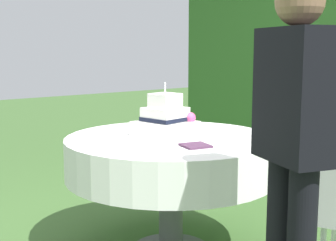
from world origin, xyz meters
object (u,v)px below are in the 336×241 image
(serving_plate_near, at_px, (136,150))
(serving_plate_far, at_px, (226,144))
(serving_plate_left, at_px, (242,137))
(cake_table, at_px, (171,157))
(wedding_cake, at_px, (166,120))
(serving_plate_right, at_px, (147,126))
(standing_person, at_px, (294,142))
(napkin_stack, at_px, (195,146))

(serving_plate_near, bearing_deg, serving_plate_far, 67.74)
(serving_plate_far, bearing_deg, serving_plate_left, 112.08)
(cake_table, xyz_separation_m, wedding_cake, (-0.07, 0.01, 0.23))
(serving_plate_left, height_order, serving_plate_right, same)
(standing_person, bearing_deg, cake_table, 167.88)
(cake_table, bearing_deg, standing_person, -12.12)
(serving_plate_left, xyz_separation_m, napkin_stack, (0.02, -0.42, 0.00))
(wedding_cake, distance_m, napkin_stack, 0.41)
(serving_plate_right, distance_m, standing_person, 1.56)
(serving_plate_left, height_order, standing_person, standing_person)
(napkin_stack, bearing_deg, serving_plate_left, 93.27)
(cake_table, height_order, serving_plate_near, serving_plate_near)
(serving_plate_far, bearing_deg, wedding_cake, -171.96)
(wedding_cake, xyz_separation_m, napkin_stack, (0.39, -0.10, -0.09))
(serving_plate_left, bearing_deg, wedding_cake, -138.77)
(serving_plate_left, distance_m, serving_plate_right, 0.75)
(serving_plate_right, bearing_deg, cake_table, -15.87)
(serving_plate_far, relative_size, standing_person, 0.07)
(serving_plate_left, height_order, napkin_stack, napkin_stack)
(serving_plate_far, distance_m, serving_plate_right, 0.82)
(serving_plate_far, bearing_deg, cake_table, -168.82)
(serving_plate_near, distance_m, serving_plate_left, 0.75)
(wedding_cake, bearing_deg, cake_table, -10.40)
(wedding_cake, bearing_deg, napkin_stack, -13.85)
(cake_table, bearing_deg, serving_plate_near, -64.15)
(standing_person, bearing_deg, napkin_stack, 168.92)
(serving_plate_far, bearing_deg, standing_person, -24.42)
(serving_plate_left, distance_m, standing_person, 0.99)
(serving_plate_near, relative_size, napkin_stack, 0.79)
(serving_plate_near, distance_m, serving_plate_right, 0.81)
(cake_table, distance_m, serving_plate_right, 0.45)
(serving_plate_far, xyz_separation_m, serving_plate_left, (-0.10, 0.26, 0.00))
(serving_plate_right, height_order, napkin_stack, napkin_stack)
(serving_plate_far, distance_m, napkin_stack, 0.18)
(serving_plate_right, bearing_deg, standing_person, -13.17)
(serving_plate_far, relative_size, serving_plate_right, 0.88)
(serving_plate_left, bearing_deg, cake_table, -131.65)
(napkin_stack, relative_size, standing_person, 0.09)
(cake_table, relative_size, serving_plate_left, 10.61)
(wedding_cake, bearing_deg, serving_plate_far, 8.04)
(cake_table, xyz_separation_m, serving_plate_far, (0.40, 0.08, 0.14))
(wedding_cake, xyz_separation_m, standing_person, (1.16, -0.25, 0.07))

